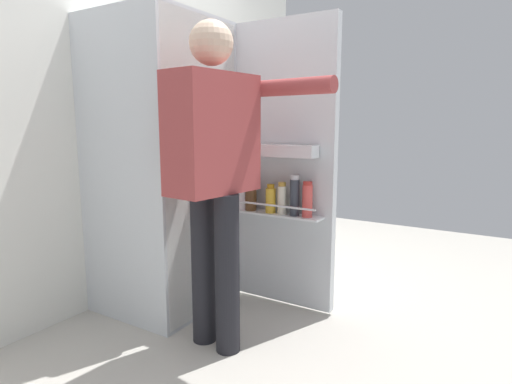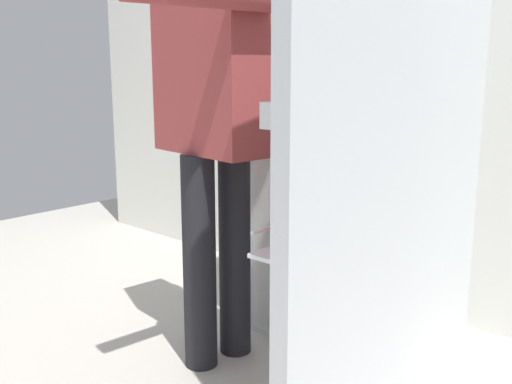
# 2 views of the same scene
# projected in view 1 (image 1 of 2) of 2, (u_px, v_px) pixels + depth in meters

# --- Properties ---
(ground_plane) EXTENTS (5.73, 5.73, 0.00)m
(ground_plane) POSITION_uv_depth(u_px,v_px,m) (242.00, 324.00, 2.38)
(ground_plane) COLOR #B7B2A8
(kitchen_wall) EXTENTS (4.40, 0.10, 2.67)m
(kitchen_wall) POSITION_uv_depth(u_px,v_px,m) (115.00, 89.00, 2.65)
(kitchen_wall) COLOR silver
(kitchen_wall) RESTS_ON ground_plane
(refrigerator) EXTENTS (0.72, 1.29, 1.71)m
(refrigerator) POSITION_uv_depth(u_px,v_px,m) (173.00, 168.00, 2.53)
(refrigerator) COLOR silver
(refrigerator) RESTS_ON ground_plane
(person) EXTENTS (0.54, 0.79, 1.58)m
(person) POSITION_uv_depth(u_px,v_px,m) (215.00, 159.00, 2.01)
(person) COLOR black
(person) RESTS_ON ground_plane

